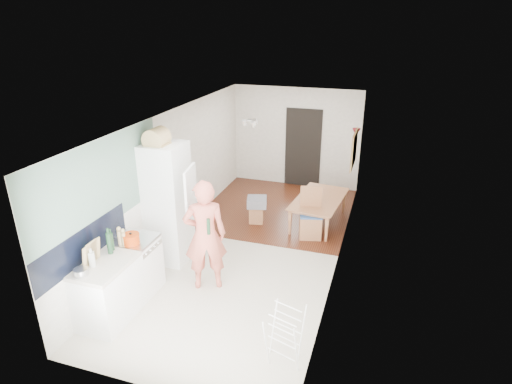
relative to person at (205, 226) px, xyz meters
The scene contains 32 objects.
room_shell 1.41m from the person, 77.18° to the left, with size 3.20×7.00×2.50m, color white, non-canonical shape.
floor 1.77m from the person, 77.18° to the left, with size 3.20×7.00×0.01m, color beige.
wood_floor_overlay 3.41m from the person, 84.47° to the left, with size 3.20×3.30×0.01m, color #512B14.
sage_wall_panel 1.62m from the person, 153.70° to the right, with size 0.02×3.00×1.30m, color slate.
tile_splashback 1.74m from the person, 137.14° to the right, with size 0.02×1.90×0.50m, color black.
doorway_recess 4.88m from the person, 83.98° to the left, with size 0.90×0.04×2.00m, color black.
base_cabinet 1.67m from the person, 129.91° to the right, with size 0.60×0.90×0.86m, color white.
worktop 1.55m from the person, 129.91° to the right, with size 0.62×0.92×0.06m, color beige.
range_cooker 1.26m from the person, 156.39° to the right, with size 0.60×0.60×0.88m, color white.
cooker_top 1.09m from the person, 156.39° to the right, with size 0.60×0.60×0.04m, color silver.
fridge_housing 1.12m from the person, 148.48° to the left, with size 0.66×0.66×2.15m, color white.
fridge_door 0.65m from the person, 140.45° to the left, with size 0.56×0.04×0.70m, color white.
fridge_interior 0.99m from the person, 137.81° to the left, with size 0.02×0.52×0.66m, color white.
pinboard 3.80m from the person, 59.94° to the left, with size 0.03×0.90×0.70m, color #D5B765.
pinboard_frame 3.80m from the person, 60.14° to the left, with size 0.01×0.94×0.74m, color #A56F4A.
wall_sconce 4.38m from the person, 64.71° to the left, with size 0.18×0.18×0.16m, color maroon.
person is the anchor object (origin of this frame).
dining_table 3.22m from the person, 64.40° to the left, with size 1.39×0.77×0.49m, color #A56F4A.
dining_chair 2.57m from the person, 59.64° to the left, with size 0.42×0.42×1.00m, color #A56F4A, non-canonical shape.
stool 2.60m from the person, 88.67° to the left, with size 0.29×0.29×0.39m, color #A56F4A, non-canonical shape.
grey_drape 2.51m from the person, 88.39° to the left, with size 0.40×0.40×0.18m, color slate.
drying_rack 2.14m from the person, 37.63° to the right, with size 0.39×0.36×0.77m, color white, non-canonical shape.
bread_bin 1.63m from the person, 153.03° to the left, with size 0.37×0.35×0.19m, color tan, non-canonical shape.
red_casserole 1.11m from the person, 148.98° to the right, with size 0.26×0.26×0.15m, color #D83E0A.
steel_pan 1.87m from the person, 125.82° to the right, with size 0.19×0.19×0.10m, color silver.
held_bottle 0.25m from the person, 50.16° to the right, with size 0.05×0.05×0.25m, color #1B3D23.
bottle_a 1.40m from the person, 139.34° to the right, with size 0.07×0.07×0.32m, color #1B3D23.
bottle_b 1.37m from the person, 143.05° to the right, with size 0.06×0.06×0.27m, color #1B3D23.
bottle_c 1.68m from the person, 130.36° to the right, with size 0.09×0.09×0.22m, color beige.
pepper_mill_front 1.21m from the person, 147.23° to the right, with size 0.06×0.06×0.21m, color tan.
pepper_mill_back 1.26m from the person, 148.90° to the right, with size 0.06×0.06×0.23m, color tan.
chopping_boards 1.67m from the person, 132.60° to the right, with size 0.04×0.25×0.34m, color tan, non-canonical shape.
Camera 1 is at (2.25, -6.72, 4.07)m, focal length 30.00 mm.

